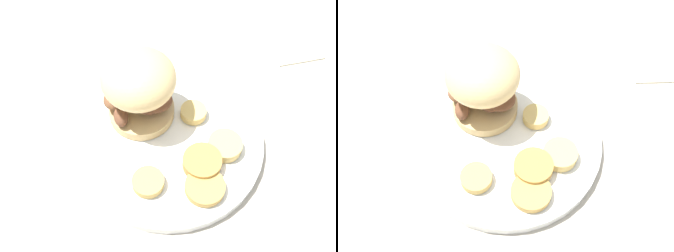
% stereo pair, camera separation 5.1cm
% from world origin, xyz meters
% --- Properties ---
extents(ground_plane, '(4.00, 4.00, 0.00)m').
position_xyz_m(ground_plane, '(0.00, 0.00, 0.00)').
color(ground_plane, '#B2A899').
extents(dinner_plate, '(0.26, 0.26, 0.02)m').
position_xyz_m(dinner_plate, '(0.00, 0.00, 0.01)').
color(dinner_plate, white).
rests_on(dinner_plate, ground_plane).
extents(sandwich, '(0.10, 0.10, 0.11)m').
position_xyz_m(sandwich, '(-0.05, -0.01, 0.08)').
color(sandwich, tan).
rests_on(sandwich, dinner_plate).
extents(potato_round_0, '(0.05, 0.05, 0.01)m').
position_xyz_m(potato_round_0, '(0.07, 0.04, 0.02)').
color(potato_round_0, '#DBB766').
rests_on(potato_round_0, dinner_plate).
extents(potato_round_1, '(0.04, 0.04, 0.01)m').
position_xyz_m(potato_round_1, '(0.03, -0.07, 0.02)').
color(potato_round_1, tan).
rests_on(potato_round_1, dinner_plate).
extents(potato_round_2, '(0.05, 0.05, 0.01)m').
position_xyz_m(potato_round_2, '(0.09, -0.02, 0.02)').
color(potato_round_2, tan).
rests_on(potato_round_2, dinner_plate).
extents(potato_round_3, '(0.04, 0.04, 0.01)m').
position_xyz_m(potato_round_3, '(0.00, 0.05, 0.02)').
color(potato_round_3, '#DBB766').
rests_on(potato_round_3, dinner_plate).
extents(potato_round_4, '(0.05, 0.05, 0.02)m').
position_xyz_m(potato_round_4, '(0.06, 0.00, 0.03)').
color(potato_round_4, '#BC8942').
rests_on(potato_round_4, dinner_plate).
extents(napkin, '(0.14, 0.13, 0.01)m').
position_xyz_m(napkin, '(-0.01, 0.29, 0.00)').
color(napkin, beige).
rests_on(napkin, ground_plane).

